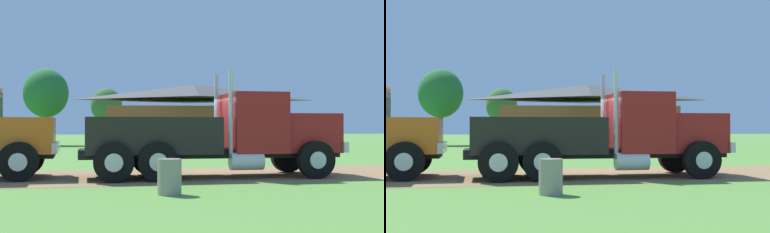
% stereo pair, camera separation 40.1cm
% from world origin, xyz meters
% --- Properties ---
extents(ground_plane, '(200.00, 200.00, 0.00)m').
position_xyz_m(ground_plane, '(0.00, 0.00, 0.00)').
color(ground_plane, '#588D3A').
extents(dirt_track, '(120.00, 5.60, 0.01)m').
position_xyz_m(dirt_track, '(0.00, 0.00, 0.00)').
color(dirt_track, olive).
rests_on(dirt_track, ground_plane).
extents(truck_foreground_white, '(8.25, 2.79, 3.33)m').
position_xyz_m(truck_foreground_white, '(-0.49, -0.74, 1.29)').
color(truck_foreground_white, black).
rests_on(truck_foreground_white, ground_plane).
extents(visitor_far_side, '(0.61, 0.32, 1.76)m').
position_xyz_m(visitor_far_side, '(4.28, 5.16, 0.96)').
color(visitor_far_side, '#B22D33').
rests_on(visitor_far_side, ground_plane).
extents(steel_barrel, '(0.56, 0.56, 0.83)m').
position_xyz_m(steel_barrel, '(-2.62, -4.77, 0.42)').
color(steel_barrel, gray).
rests_on(steel_barrel, ground_plane).
extents(shed_building, '(15.29, 10.02, 5.09)m').
position_xyz_m(shed_building, '(4.31, 25.07, 2.46)').
color(shed_building, brown).
rests_on(shed_building, ground_plane).
extents(tree_mid, '(3.89, 3.89, 6.71)m').
position_xyz_m(tree_mid, '(-7.81, 30.24, 4.54)').
color(tree_mid, '#513823').
rests_on(tree_mid, ground_plane).
extents(tree_right, '(3.40, 3.40, 5.85)m').
position_xyz_m(tree_right, '(-2.15, 40.42, 3.95)').
color(tree_right, '#513823').
rests_on(tree_right, ground_plane).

